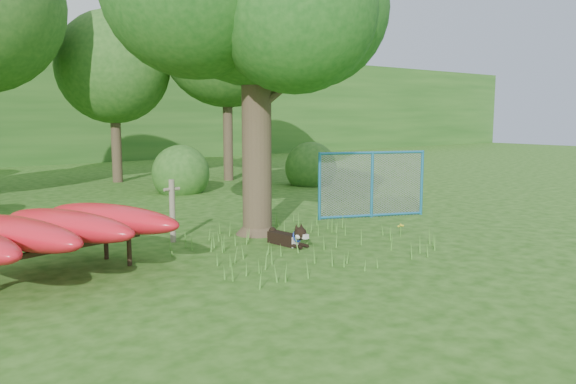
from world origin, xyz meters
TOP-DOWN VIEW (x-y plane):
  - ground at (0.00, 0.00)m, footprint 80.00×80.00m
  - wooden_post at (-1.38, 2.76)m, footprint 0.33×0.12m
  - kayak_rack at (-3.97, 1.68)m, footprint 3.77×3.37m
  - husky_dog at (0.18, 1.13)m, footprint 0.34×1.04m
  - fence_section at (3.56, 2.28)m, footprint 2.51×1.08m
  - wildflower_clump at (2.42, 0.39)m, footprint 0.12×0.10m
  - bg_tree_c at (1.50, 13.00)m, footprint 4.00×4.00m
  - bg_tree_d at (5.00, 11.00)m, footprint 4.80×4.80m
  - bg_tree_e at (8.00, 14.00)m, footprint 4.60×4.60m
  - shrub_right at (6.50, 8.00)m, footprint 1.80×1.80m
  - shrub_mid at (2.00, 9.00)m, footprint 1.80×1.80m

SIDE VIEW (x-z plane):
  - ground at x=0.00m, z-range 0.00..0.00m
  - shrub_right at x=6.50m, z-range -0.90..0.90m
  - shrub_mid at x=2.00m, z-range -0.90..0.90m
  - husky_dog at x=0.18m, z-range -0.07..0.39m
  - wildflower_clump at x=2.42m, z-range 0.08..0.33m
  - wooden_post at x=-1.38m, z-range 0.03..1.24m
  - kayak_rack at x=-3.97m, z-range 0.26..1.24m
  - fence_section at x=3.56m, z-range -0.52..2.10m
  - bg_tree_c at x=1.50m, z-range 1.05..7.17m
  - bg_tree_d at x=5.00m, z-range 1.33..8.83m
  - bg_tree_e at x=8.00m, z-range 1.46..9.01m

